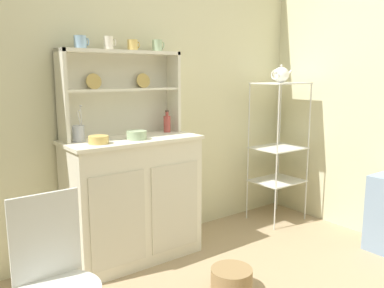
{
  "coord_description": "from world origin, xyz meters",
  "views": [
    {
      "loc": [
        -1.52,
        -1.12,
        1.36
      ],
      "look_at": [
        0.15,
        1.12,
        0.86
      ],
      "focal_mm": 37.2,
      "sensor_mm": 36.0,
      "label": 1
    }
  ],
  "objects_px": {
    "cup_sky_0": "(80,42)",
    "wire_chair": "(53,272)",
    "porcelain_teapot": "(281,75)",
    "floor_basket": "(231,280)",
    "bowl_mixing_large": "(98,140)",
    "bakers_rack": "(279,137)",
    "jam_bottle": "(167,123)",
    "hutch_shelf_unit": "(120,86)",
    "utensil_jar": "(78,133)",
    "hutch_cabinet": "(133,198)"
  },
  "relations": [
    {
      "from": "cup_sky_0",
      "to": "wire_chair",
      "type": "bearing_deg",
      "value": -119.68
    },
    {
      "from": "wire_chair",
      "to": "porcelain_teapot",
      "type": "bearing_deg",
      "value": -8.34
    },
    {
      "from": "floor_basket",
      "to": "bowl_mixing_large",
      "type": "xyz_separation_m",
      "value": [
        -0.55,
        0.7,
        0.86
      ]
    },
    {
      "from": "bakers_rack",
      "to": "porcelain_teapot",
      "type": "height_order",
      "value": "porcelain_teapot"
    },
    {
      "from": "bakers_rack",
      "to": "cup_sky_0",
      "type": "relative_size",
      "value": 13.4
    },
    {
      "from": "bakers_rack",
      "to": "jam_bottle",
      "type": "bearing_deg",
      "value": 171.02
    },
    {
      "from": "wire_chair",
      "to": "floor_basket",
      "type": "xyz_separation_m",
      "value": [
        1.12,
        0.08,
        -0.44
      ]
    },
    {
      "from": "hutch_shelf_unit",
      "to": "wire_chair",
      "type": "distance_m",
      "value": 1.52
    },
    {
      "from": "wire_chair",
      "to": "floor_basket",
      "type": "bearing_deg",
      "value": -22.59
    },
    {
      "from": "hutch_shelf_unit",
      "to": "wire_chair",
      "type": "bearing_deg",
      "value": -129.99
    },
    {
      "from": "jam_bottle",
      "to": "porcelain_teapot",
      "type": "distance_m",
      "value": 1.17
    },
    {
      "from": "utensil_jar",
      "to": "wire_chair",
      "type": "bearing_deg",
      "value": -117.98
    },
    {
      "from": "hutch_shelf_unit",
      "to": "porcelain_teapot",
      "type": "xyz_separation_m",
      "value": [
        1.46,
        -0.25,
        0.08
      ]
    },
    {
      "from": "hutch_shelf_unit",
      "to": "floor_basket",
      "type": "bearing_deg",
      "value": -73.92
    },
    {
      "from": "hutch_shelf_unit",
      "to": "utensil_jar",
      "type": "bearing_deg",
      "value": -166.72
    },
    {
      "from": "hutch_cabinet",
      "to": "bowl_mixing_large",
      "type": "xyz_separation_m",
      "value": [
        -0.28,
        -0.07,
        0.47
      ]
    },
    {
      "from": "cup_sky_0",
      "to": "hutch_shelf_unit",
      "type": "bearing_deg",
      "value": 7.59
    },
    {
      "from": "hutch_cabinet",
      "to": "bakers_rack",
      "type": "bearing_deg",
      "value": -3.44
    },
    {
      "from": "bowl_mixing_large",
      "to": "porcelain_teapot",
      "type": "relative_size",
      "value": 0.57
    },
    {
      "from": "hutch_cabinet",
      "to": "bakers_rack",
      "type": "height_order",
      "value": "bakers_rack"
    },
    {
      "from": "floor_basket",
      "to": "hutch_cabinet",
      "type": "bearing_deg",
      "value": 109.21
    },
    {
      "from": "wire_chair",
      "to": "porcelain_teapot",
      "type": "relative_size",
      "value": 3.72
    },
    {
      "from": "bowl_mixing_large",
      "to": "bakers_rack",
      "type": "bearing_deg",
      "value": -0.48
    },
    {
      "from": "floor_basket",
      "to": "wire_chair",
      "type": "bearing_deg",
      "value": -175.91
    },
    {
      "from": "bowl_mixing_large",
      "to": "porcelain_teapot",
      "type": "height_order",
      "value": "porcelain_teapot"
    },
    {
      "from": "hutch_cabinet",
      "to": "floor_basket",
      "type": "xyz_separation_m",
      "value": [
        0.27,
        -0.77,
        -0.39
      ]
    },
    {
      "from": "hutch_cabinet",
      "to": "bakers_rack",
      "type": "xyz_separation_m",
      "value": [
        1.46,
        -0.09,
        0.32
      ]
    },
    {
      "from": "hutch_shelf_unit",
      "to": "wire_chair",
      "type": "height_order",
      "value": "hutch_shelf_unit"
    },
    {
      "from": "floor_basket",
      "to": "porcelain_teapot",
      "type": "bearing_deg",
      "value": 29.98
    },
    {
      "from": "bakers_rack",
      "to": "wire_chair",
      "type": "bearing_deg",
      "value": -161.67
    },
    {
      "from": "floor_basket",
      "to": "utensil_jar",
      "type": "relative_size",
      "value": 1.08
    },
    {
      "from": "hutch_cabinet",
      "to": "utensil_jar",
      "type": "relative_size",
      "value": 3.96
    },
    {
      "from": "cup_sky_0",
      "to": "bowl_mixing_large",
      "type": "xyz_separation_m",
      "value": [
        0.01,
        -0.2,
        -0.63
      ]
    },
    {
      "from": "hutch_shelf_unit",
      "to": "jam_bottle",
      "type": "bearing_deg",
      "value": -11.9
    },
    {
      "from": "jam_bottle",
      "to": "utensil_jar",
      "type": "xyz_separation_m",
      "value": [
        -0.72,
        -0.01,
        -0.01
      ]
    },
    {
      "from": "porcelain_teapot",
      "to": "hutch_cabinet",
      "type": "bearing_deg",
      "value": 176.55
    },
    {
      "from": "hutch_cabinet",
      "to": "floor_basket",
      "type": "relative_size",
      "value": 3.67
    },
    {
      "from": "floor_basket",
      "to": "jam_bottle",
      "type": "relative_size",
      "value": 1.55
    },
    {
      "from": "bakers_rack",
      "to": "bowl_mixing_large",
      "type": "height_order",
      "value": "bakers_rack"
    },
    {
      "from": "utensil_jar",
      "to": "cup_sky_0",
      "type": "bearing_deg",
      "value": 36.1
    },
    {
      "from": "wire_chair",
      "to": "floor_basket",
      "type": "relative_size",
      "value": 3.21
    },
    {
      "from": "jam_bottle",
      "to": "porcelain_teapot",
      "type": "relative_size",
      "value": 0.74
    },
    {
      "from": "hutch_cabinet",
      "to": "jam_bottle",
      "type": "relative_size",
      "value": 5.71
    },
    {
      "from": "floor_basket",
      "to": "jam_bottle",
      "type": "bearing_deg",
      "value": 84.15
    },
    {
      "from": "utensil_jar",
      "to": "porcelain_teapot",
      "type": "distance_m",
      "value": 1.86
    },
    {
      "from": "hutch_shelf_unit",
      "to": "floor_basket",
      "type": "height_order",
      "value": "hutch_shelf_unit"
    },
    {
      "from": "hutch_cabinet",
      "to": "utensil_jar",
      "type": "distance_m",
      "value": 0.62
    },
    {
      "from": "wire_chair",
      "to": "porcelain_teapot",
      "type": "xyz_separation_m",
      "value": [
        2.31,
        0.77,
        0.83
      ]
    },
    {
      "from": "utensil_jar",
      "to": "porcelain_teapot",
      "type": "relative_size",
      "value": 1.07
    },
    {
      "from": "floor_basket",
      "to": "utensil_jar",
      "type": "height_order",
      "value": "utensil_jar"
    }
  ]
}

